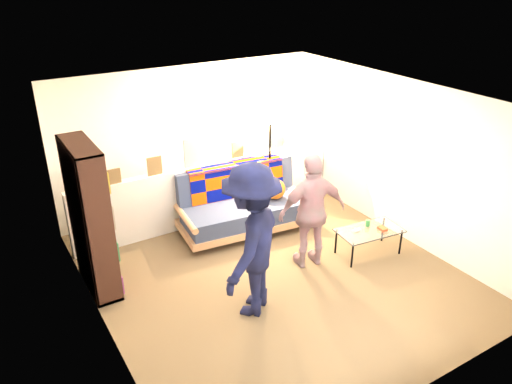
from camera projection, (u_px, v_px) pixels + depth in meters
ground at (271, 272)px, 6.84m from camera, size 5.00×5.00×0.00m
room_shell at (253, 147)px, 6.49m from camera, size 4.60×5.05×2.45m
half_wall_ledge at (211, 191)px, 8.01m from camera, size 4.45×0.15×1.00m
ledge_decor at (196, 155)px, 7.60m from camera, size 2.97×0.02×0.45m
futon_sofa at (245, 205)px, 7.79m from camera, size 2.13×1.18×0.88m
bookshelf at (91, 224)px, 6.18m from camera, size 0.33×0.98×1.96m
coffee_table at (370, 231)px, 7.12m from camera, size 0.98×0.61×0.48m
floor_lamp at (269, 148)px, 7.96m from camera, size 0.37×0.29×1.62m
person_left at (252, 241)px, 5.73m from camera, size 1.39×1.32×1.90m
person_right at (312, 211)px, 6.70m from camera, size 1.02×0.58×1.63m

